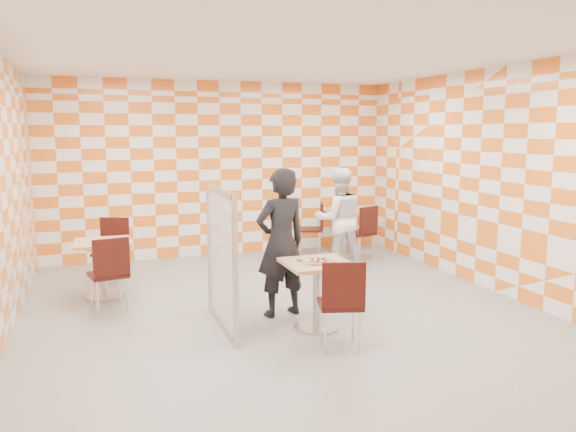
% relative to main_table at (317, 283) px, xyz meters
% --- Properties ---
extents(room_shell, '(7.00, 7.00, 7.00)m').
position_rel_main_table_xyz_m(room_shell, '(-0.18, 1.09, 0.99)').
color(room_shell, '#969691').
rests_on(room_shell, ground).
extents(main_table, '(0.70, 0.70, 0.75)m').
position_rel_main_table_xyz_m(main_table, '(0.00, 0.00, 0.00)').
color(main_table, tan).
rests_on(main_table, ground).
extents(second_table, '(0.70, 0.70, 0.75)m').
position_rel_main_table_xyz_m(second_table, '(1.95, 3.54, 0.00)').
color(second_table, tan).
rests_on(second_table, ground).
extents(empty_table, '(0.70, 0.70, 0.75)m').
position_rel_main_table_xyz_m(empty_table, '(-2.18, 1.98, 0.00)').
color(empty_table, tan).
rests_on(empty_table, ground).
extents(chair_main_front, '(0.52, 0.52, 0.92)m').
position_rel_main_table_xyz_m(chair_main_front, '(-0.02, -0.69, 0.04)').
color(chair_main_front, black).
rests_on(chair_main_front, ground).
extents(chair_second_front, '(0.55, 0.56, 0.92)m').
position_rel_main_table_xyz_m(chair_second_front, '(1.96, 2.79, 0.04)').
color(chair_second_front, black).
rests_on(chair_second_front, ground).
extents(chair_second_side, '(0.55, 0.54, 0.92)m').
position_rel_main_table_xyz_m(chair_second_side, '(1.37, 3.47, 0.04)').
color(chair_second_side, black).
rests_on(chair_second_side, ground).
extents(chair_empty_near, '(0.50, 0.51, 0.92)m').
position_rel_main_table_xyz_m(chair_empty_near, '(-2.12, 1.28, 0.04)').
color(chair_empty_near, black).
rests_on(chair_empty_near, ground).
extents(chair_empty_far, '(0.55, 0.56, 0.92)m').
position_rel_main_table_xyz_m(chair_empty_far, '(-2.04, 2.74, 0.04)').
color(chair_empty_far, black).
rests_on(chair_empty_far, ground).
extents(partition, '(0.08, 1.38, 1.55)m').
position_rel_main_table_xyz_m(partition, '(-0.97, 0.38, 0.28)').
color(partition, white).
rests_on(partition, ground).
extents(man_dark, '(0.70, 0.53, 1.74)m').
position_rel_main_table_xyz_m(man_dark, '(-0.23, 0.56, 0.36)').
color(man_dark, black).
rests_on(man_dark, ground).
extents(man_white, '(0.85, 0.70, 1.59)m').
position_rel_main_table_xyz_m(man_white, '(1.34, 2.41, 0.29)').
color(man_white, white).
rests_on(man_white, ground).
extents(pizza_on_foil, '(0.40, 0.40, 0.04)m').
position_rel_main_table_xyz_m(pizza_on_foil, '(-0.00, -0.02, 0.26)').
color(pizza_on_foil, silver).
rests_on(pizza_on_foil, main_table).
extents(sport_bottle, '(0.06, 0.06, 0.20)m').
position_rel_main_table_xyz_m(sport_bottle, '(1.80, 3.63, 0.33)').
color(sport_bottle, white).
rests_on(sport_bottle, second_table).
extents(soda_bottle, '(0.07, 0.07, 0.23)m').
position_rel_main_table_xyz_m(soda_bottle, '(2.06, 3.58, 0.34)').
color(soda_bottle, black).
rests_on(soda_bottle, second_table).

